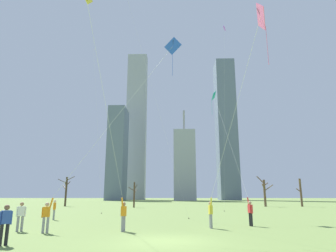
{
  "coord_description": "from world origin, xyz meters",
  "views": [
    {
      "loc": [
        0.55,
        -14.03,
        2.01
      ],
      "look_at": [
        0.0,
        6.0,
        6.69
      ],
      "focal_mm": 31.74,
      "sensor_mm": 36.0,
      "label": 1
    }
  ],
  "objects_px": {
    "kite_flyer_midfield_center_blue": "(72,182)",
    "bystander_watching_nearby": "(54,209)",
    "bare_tree_leftmost": "(301,192)",
    "kite_flyer_foreground_left_yellow": "(120,191)",
    "bystander_far_off_by_trees": "(21,215)",
    "bare_tree_left_of_center": "(134,194)",
    "bare_tree_center": "(66,190)",
    "bare_tree_right_of_center": "(264,191)",
    "bystander_strolling_midfield": "(5,223)",
    "kite_flyer_midfield_left_pink": "(218,185)",
    "distant_kite_drifting_right_purple": "(224,53)",
    "kite_flyer_far_back_teal": "(242,186)"
  },
  "relations": [
    {
      "from": "bystander_strolling_midfield",
      "to": "bare_tree_leftmost",
      "type": "xyz_separation_m",
      "value": [
        29.67,
        43.03,
        1.72
      ]
    },
    {
      "from": "bare_tree_leftmost",
      "to": "kite_flyer_far_back_teal",
      "type": "bearing_deg",
      "value": -117.8
    },
    {
      "from": "kite_flyer_foreground_left_yellow",
      "to": "bare_tree_leftmost",
      "type": "distance_m",
      "value": 46.66
    },
    {
      "from": "kite_flyer_foreground_left_yellow",
      "to": "bare_tree_center",
      "type": "height_order",
      "value": "kite_flyer_foreground_left_yellow"
    },
    {
      "from": "kite_flyer_midfield_center_blue",
      "to": "kite_flyer_far_back_teal",
      "type": "relative_size",
      "value": 1.02
    },
    {
      "from": "bare_tree_leftmost",
      "to": "kite_flyer_midfield_center_blue",
      "type": "bearing_deg",
      "value": -126.35
    },
    {
      "from": "bare_tree_right_of_center",
      "to": "kite_flyer_midfield_left_pink",
      "type": "bearing_deg",
      "value": -109.79
    },
    {
      "from": "kite_flyer_midfield_center_blue",
      "to": "kite_flyer_foreground_left_yellow",
      "type": "xyz_separation_m",
      "value": [
        2.8,
        -0.18,
        -0.54
      ]
    },
    {
      "from": "distant_kite_drifting_right_purple",
      "to": "kite_flyer_midfield_center_blue",
      "type": "bearing_deg",
      "value": -121.74
    },
    {
      "from": "kite_flyer_far_back_teal",
      "to": "bystander_far_off_by_trees",
      "type": "xyz_separation_m",
      "value": [
        -13.67,
        -4.52,
        -1.76
      ]
    },
    {
      "from": "kite_flyer_midfield_left_pink",
      "to": "kite_flyer_foreground_left_yellow",
      "type": "relative_size",
      "value": 0.91
    },
    {
      "from": "kite_flyer_midfield_center_blue",
      "to": "bare_tree_leftmost",
      "type": "distance_m",
      "value": 48.12
    },
    {
      "from": "kite_flyer_foreground_left_yellow",
      "to": "bystander_watching_nearby",
      "type": "xyz_separation_m",
      "value": [
        -7.04,
        8.58,
        -1.31
      ]
    },
    {
      "from": "kite_flyer_midfield_center_blue",
      "to": "bystander_watching_nearby",
      "type": "distance_m",
      "value": 9.59
    },
    {
      "from": "kite_flyer_midfield_center_blue",
      "to": "kite_flyer_foreground_left_yellow",
      "type": "distance_m",
      "value": 2.86
    },
    {
      "from": "bystander_watching_nearby",
      "to": "bare_tree_right_of_center",
      "type": "relative_size",
      "value": 0.29
    },
    {
      "from": "kite_flyer_midfield_left_pink",
      "to": "bystander_watching_nearby",
      "type": "height_order",
      "value": "kite_flyer_midfield_left_pink"
    },
    {
      "from": "kite_flyer_midfield_center_blue",
      "to": "kite_flyer_foreground_left_yellow",
      "type": "relative_size",
      "value": 1.09
    },
    {
      "from": "kite_flyer_far_back_teal",
      "to": "bare_tree_right_of_center",
      "type": "distance_m",
      "value": 35.51
    },
    {
      "from": "kite_flyer_foreground_left_yellow",
      "to": "bystander_strolling_midfield",
      "type": "distance_m",
      "value": 5.84
    },
    {
      "from": "bystander_watching_nearby",
      "to": "kite_flyer_far_back_teal",
      "type": "bearing_deg",
      "value": -12.85
    },
    {
      "from": "kite_flyer_far_back_teal",
      "to": "bystander_watching_nearby",
      "type": "height_order",
      "value": "kite_flyer_far_back_teal"
    },
    {
      "from": "bystander_far_off_by_trees",
      "to": "bare_tree_left_of_center",
      "type": "bearing_deg",
      "value": 86.92
    },
    {
      "from": "bystander_strolling_midfield",
      "to": "bare_tree_right_of_center",
      "type": "xyz_separation_m",
      "value": [
        23.14,
        42.94,
        1.86
      ]
    },
    {
      "from": "bare_tree_leftmost",
      "to": "bare_tree_right_of_center",
      "type": "bearing_deg",
      "value": -179.18
    },
    {
      "from": "bystander_watching_nearby",
      "to": "bystander_strolling_midfield",
      "type": "xyz_separation_m",
      "value": [
        3.08,
        -12.68,
        0.0
      ]
    },
    {
      "from": "kite_flyer_midfield_left_pink",
      "to": "kite_flyer_midfield_center_blue",
      "type": "height_order",
      "value": "kite_flyer_midfield_center_blue"
    },
    {
      "from": "bystander_far_off_by_trees",
      "to": "bare_tree_center",
      "type": "bearing_deg",
      "value": 106.85
    },
    {
      "from": "kite_flyer_midfield_center_blue",
      "to": "kite_flyer_far_back_teal",
      "type": "bearing_deg",
      "value": 24.97
    },
    {
      "from": "bystander_strolling_midfield",
      "to": "bare_tree_left_of_center",
      "type": "height_order",
      "value": "bare_tree_left_of_center"
    },
    {
      "from": "bystander_strolling_midfield",
      "to": "bare_tree_leftmost",
      "type": "distance_m",
      "value": 52.3
    },
    {
      "from": "kite_flyer_foreground_left_yellow",
      "to": "kite_flyer_far_back_teal",
      "type": "distance_m",
      "value": 9.47
    },
    {
      "from": "kite_flyer_midfield_center_blue",
      "to": "bystander_watching_nearby",
      "type": "relative_size",
      "value": 7.61
    },
    {
      "from": "bystander_strolling_midfield",
      "to": "bare_tree_center",
      "type": "bearing_deg",
      "value": 107.29
    },
    {
      "from": "bare_tree_left_of_center",
      "to": "kite_flyer_midfield_left_pink",
      "type": "bearing_deg",
      "value": -73.88
    },
    {
      "from": "bare_tree_right_of_center",
      "to": "bare_tree_center",
      "type": "bearing_deg",
      "value": 179.17
    },
    {
      "from": "kite_flyer_far_back_teal",
      "to": "bare_tree_left_of_center",
      "type": "height_order",
      "value": "kite_flyer_far_back_teal"
    },
    {
      "from": "kite_flyer_midfield_left_pink",
      "to": "distant_kite_drifting_right_purple",
      "type": "relative_size",
      "value": 0.41
    },
    {
      "from": "kite_flyer_foreground_left_yellow",
      "to": "bare_tree_right_of_center",
      "type": "height_order",
      "value": "kite_flyer_foreground_left_yellow"
    },
    {
      "from": "bystander_watching_nearby",
      "to": "bare_tree_leftmost",
      "type": "distance_m",
      "value": 44.69
    },
    {
      "from": "bystander_far_off_by_trees",
      "to": "bare_tree_right_of_center",
      "type": "height_order",
      "value": "bare_tree_right_of_center"
    },
    {
      "from": "bystander_far_off_by_trees",
      "to": "kite_flyer_far_back_teal",
      "type": "bearing_deg",
      "value": 18.31
    },
    {
      "from": "distant_kite_drifting_right_purple",
      "to": "bare_tree_left_of_center",
      "type": "distance_m",
      "value": 26.98
    },
    {
      "from": "kite_flyer_midfield_left_pink",
      "to": "bare_tree_center",
      "type": "relative_size",
      "value": 1.88
    },
    {
      "from": "bystander_far_off_by_trees",
      "to": "distant_kite_drifting_right_purple",
      "type": "distance_m",
      "value": 32.33
    },
    {
      "from": "kite_flyer_foreground_left_yellow",
      "to": "bare_tree_right_of_center",
      "type": "relative_size",
      "value": 2.04
    },
    {
      "from": "kite_flyer_far_back_teal",
      "to": "distant_kite_drifting_right_purple",
      "type": "xyz_separation_m",
      "value": [
        1.93,
        15.45,
        18.31
      ]
    },
    {
      "from": "bystander_watching_nearby",
      "to": "bare_tree_center",
      "type": "bearing_deg",
      "value": 108.74
    },
    {
      "from": "bystander_watching_nearby",
      "to": "distant_kite_drifting_right_purple",
      "type": "xyz_separation_m",
      "value": [
        16.88,
        12.03,
        20.07
      ]
    },
    {
      "from": "kite_flyer_midfield_left_pink",
      "to": "bystander_strolling_midfield",
      "type": "relative_size",
      "value": 6.32
    }
  ]
}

